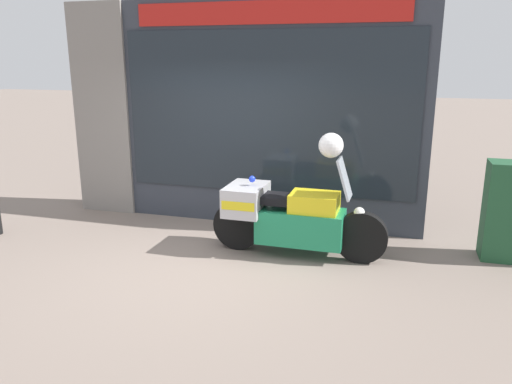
{
  "coord_description": "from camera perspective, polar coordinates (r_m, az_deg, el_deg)",
  "views": [
    {
      "loc": [
        2.39,
        -5.4,
        2.54
      ],
      "look_at": [
        0.47,
        1.23,
        0.69
      ],
      "focal_mm": 35.0,
      "sensor_mm": 36.0,
      "label": 1
    }
  ],
  "objects": [
    {
      "name": "white_helmet",
      "position": [
        6.26,
        8.57,
        5.3
      ],
      "size": [
        0.31,
        0.31,
        0.31
      ],
      "primitive_type": "sphere",
      "color": "white",
      "rests_on": "paramedic_motorcycle"
    },
    {
      "name": "shop_building",
      "position": [
        7.96,
        -4.69,
        8.98
      ],
      "size": [
        5.65,
        0.55,
        3.39
      ],
      "color": "#333842",
      "rests_on": "ground"
    },
    {
      "name": "paramedic_motorcycle",
      "position": [
        6.59,
        3.6,
        -2.75
      ],
      "size": [
        2.33,
        0.72,
        1.34
      ],
      "rotation": [
        0.0,
        0.0,
        -0.01
      ],
      "color": "black",
      "rests_on": "ground"
    },
    {
      "name": "ground_plane",
      "position": [
        6.43,
        -7.16,
        -8.36
      ],
      "size": [
        60.0,
        60.0,
        0.0
      ],
      "primitive_type": "plane",
      "color": "gray"
    },
    {
      "name": "window_display",
      "position": [
        7.95,
        1.26,
        0.11
      ],
      "size": [
        4.21,
        0.3,
        2.08
      ],
      "color": "slate",
      "rests_on": "ground"
    }
  ]
}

